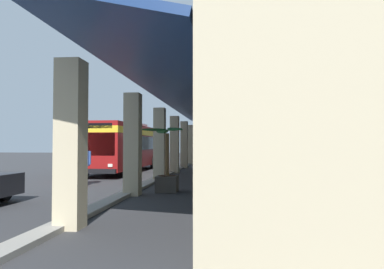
% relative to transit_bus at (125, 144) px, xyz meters
% --- Properties ---
extents(ground, '(120.00, 120.00, 0.00)m').
position_rel_transit_bus_xyz_m(ground, '(3.03, 8.57, -1.85)').
color(ground, '#38383A').
extents(curb_strip, '(36.30, 0.50, 0.12)m').
position_rel_transit_bus_xyz_m(curb_strip, '(3.39, 3.27, -1.79)').
color(curb_strip, '#9E998E').
rests_on(curb_strip, ground).
extents(plaza_building, '(30.55, 16.41, 7.27)m').
position_rel_transit_bus_xyz_m(plaza_building, '(3.39, 12.89, 1.79)').
color(plaza_building, '#C6B793').
rests_on(plaza_building, ground).
extents(transit_bus, '(11.23, 2.90, 3.34)m').
position_rel_transit_bus_xyz_m(transit_bus, '(0.00, 0.00, 0.00)').
color(transit_bus, maroon).
rests_on(transit_bus, ground).
extents(pedestrian, '(0.47, 0.71, 1.78)m').
position_rel_transit_bus_xyz_m(pedestrian, '(8.26, 0.53, -0.84)').
color(pedestrian, '#726651').
rests_on(pedestrian, ground).
extents(potted_palm, '(1.86, 1.64, 2.52)m').
position_rel_transit_bus_xyz_m(potted_palm, '(9.91, 4.58, -1.17)').
color(potted_palm, '#4C4742').
rests_on(potted_palm, ground).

